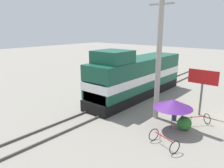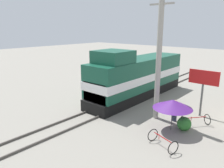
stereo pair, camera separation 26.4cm
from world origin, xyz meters
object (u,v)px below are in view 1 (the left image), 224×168
at_px(utility_pole, 159,56).
at_px(billboard_sign, 203,81).
at_px(vendor_umbrella, 173,104).
at_px(bicycle, 195,120).
at_px(locomotive, 135,77).
at_px(person_bystander, 175,109).
at_px(bicycle_spare, 164,140).

relative_size(utility_pole, billboard_sign, 2.59).
relative_size(vendor_umbrella, bicycle, 1.31).
relative_size(billboard_sign, bicycle, 1.82).
bearing_deg(bicycle, billboard_sign, 139.10).
bearing_deg(vendor_umbrella, locomotive, 143.85).
xyz_separation_m(billboard_sign, person_bystander, (-1.06, -2.27, -1.89)).
height_order(locomotive, billboard_sign, locomotive).
bearing_deg(vendor_umbrella, billboard_sign, 81.14).
relative_size(locomotive, bicycle, 6.43).
relative_size(utility_pole, bicycle, 4.73).
distance_m(vendor_umbrella, bicycle_spare, 2.84).
relative_size(vendor_umbrella, bicycle_spare, 1.36).
relative_size(utility_pole, vendor_umbrella, 3.62).
distance_m(vendor_umbrella, billboard_sign, 3.91).
bearing_deg(bicycle, person_bystander, -132.83).
height_order(utility_pole, vendor_umbrella, utility_pole).
bearing_deg(vendor_umbrella, person_bystander, 107.94).
distance_m(locomotive, person_bystander, 6.15).
bearing_deg(billboard_sign, vendor_umbrella, -98.86).
bearing_deg(bicycle_spare, billboard_sign, -160.35).
bearing_deg(bicycle_spare, bicycle, -165.61).
bearing_deg(utility_pole, billboard_sign, 47.38).
relative_size(locomotive, person_bystander, 7.80).
distance_m(billboard_sign, bicycle, 3.16).
height_order(vendor_umbrella, bicycle_spare, vendor_umbrella).
relative_size(billboard_sign, bicycle_spare, 1.90).
xyz_separation_m(locomotive, vendor_umbrella, (5.84, -4.26, -0.21)).
bearing_deg(bicycle_spare, person_bystander, -144.71).
distance_m(utility_pole, bicycle_spare, 6.08).
bearing_deg(bicycle, utility_pole, -130.20).
xyz_separation_m(person_bystander, bicycle, (1.45, 0.22, -0.48)).
bearing_deg(person_bystander, locomotive, 152.55).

